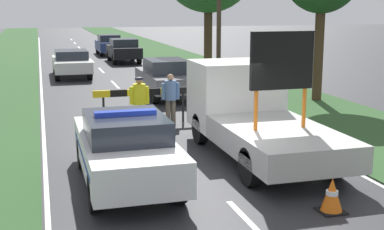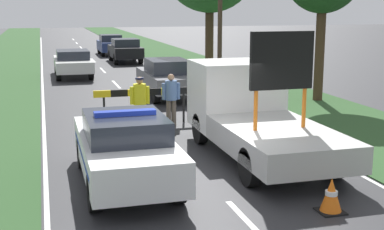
{
  "view_description": "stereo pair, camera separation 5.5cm",
  "coord_description": "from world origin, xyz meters",
  "px_view_note": "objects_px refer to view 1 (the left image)",
  "views": [
    {
      "loc": [
        -3.37,
        -10.56,
        3.74
      ],
      "look_at": [
        0.12,
        1.71,
        1.1
      ],
      "focal_mm": 50.0,
      "sensor_mm": 36.0,
      "label": 1
    },
    {
      "loc": [
        -3.31,
        -10.57,
        3.74
      ],
      "look_at": [
        0.12,
        1.71,
        1.1
      ],
      "focal_mm": 50.0,
      "sensor_mm": 36.0,
      "label": 2
    }
  ],
  "objects_px": {
    "road_barrier": "(144,95)",
    "queued_car_hatch_blue": "(109,45)",
    "work_truck": "(252,111)",
    "queued_car_sedan_black": "(124,50)",
    "queued_car_suv_grey": "(166,77)",
    "utility_pole": "(219,17)",
    "queued_car_van_white": "(71,62)",
    "traffic_cone_centre_front": "(118,120)",
    "police_car": "(125,148)",
    "pedestrian_civilian": "(171,95)",
    "traffic_cone_near_police": "(332,195)",
    "police_officer": "(139,99)"
  },
  "relations": [
    {
      "from": "queued_car_sedan_black",
      "to": "traffic_cone_near_police",
      "type": "bearing_deg",
      "value": 89.35
    },
    {
      "from": "queued_car_van_white",
      "to": "queued_car_hatch_blue",
      "type": "height_order",
      "value": "queued_car_hatch_blue"
    },
    {
      "from": "work_truck",
      "to": "utility_pole",
      "type": "bearing_deg",
      "value": -104.1
    },
    {
      "from": "queued_car_sedan_black",
      "to": "queued_car_van_white",
      "type": "bearing_deg",
      "value": 59.66
    },
    {
      "from": "queued_car_van_white",
      "to": "queued_car_sedan_black",
      "type": "relative_size",
      "value": 1.14
    },
    {
      "from": "traffic_cone_centre_front",
      "to": "utility_pole",
      "type": "bearing_deg",
      "value": 49.81
    },
    {
      "from": "work_truck",
      "to": "queued_car_sedan_black",
      "type": "xyz_separation_m",
      "value": [
        0.19,
        22.67,
        -0.26
      ]
    },
    {
      "from": "road_barrier",
      "to": "queued_car_hatch_blue",
      "type": "relative_size",
      "value": 0.81
    },
    {
      "from": "road_barrier",
      "to": "utility_pole",
      "type": "bearing_deg",
      "value": 57.02
    },
    {
      "from": "police_car",
      "to": "queued_car_van_white",
      "type": "distance_m",
      "value": 17.89
    },
    {
      "from": "queued_car_suv_grey",
      "to": "police_car",
      "type": "bearing_deg",
      "value": 72.44
    },
    {
      "from": "pedestrian_civilian",
      "to": "traffic_cone_centre_front",
      "type": "distance_m",
      "value": 1.81
    },
    {
      "from": "road_barrier",
      "to": "pedestrian_civilian",
      "type": "xyz_separation_m",
      "value": [
        0.78,
        -0.35,
        -0.0
      ]
    },
    {
      "from": "pedestrian_civilian",
      "to": "traffic_cone_near_police",
      "type": "bearing_deg",
      "value": -63.93
    },
    {
      "from": "police_officer",
      "to": "queued_car_van_white",
      "type": "xyz_separation_m",
      "value": [
        -1.2,
        13.24,
        -0.22
      ]
    },
    {
      "from": "queued_car_hatch_blue",
      "to": "utility_pole",
      "type": "relative_size",
      "value": 0.64
    },
    {
      "from": "work_truck",
      "to": "queued_car_suv_grey",
      "type": "height_order",
      "value": "work_truck"
    },
    {
      "from": "pedestrian_civilian",
      "to": "traffic_cone_near_police",
      "type": "relative_size",
      "value": 2.51
    },
    {
      "from": "police_car",
      "to": "utility_pole",
      "type": "relative_size",
      "value": 0.75
    },
    {
      "from": "queued_car_hatch_blue",
      "to": "road_barrier",
      "type": "bearing_deg",
      "value": 85.38
    },
    {
      "from": "queued_car_sedan_black",
      "to": "utility_pole",
      "type": "distance_m",
      "value": 13.17
    },
    {
      "from": "queued_car_suv_grey",
      "to": "pedestrian_civilian",
      "type": "bearing_deg",
      "value": 78.48
    },
    {
      "from": "pedestrian_civilian",
      "to": "queued_car_hatch_blue",
      "type": "height_order",
      "value": "pedestrian_civilian"
    },
    {
      "from": "queued_car_hatch_blue",
      "to": "utility_pole",
      "type": "height_order",
      "value": "utility_pole"
    },
    {
      "from": "queued_car_van_white",
      "to": "utility_pole",
      "type": "distance_m",
      "value": 9.08
    },
    {
      "from": "queued_car_suv_grey",
      "to": "police_officer",
      "type": "bearing_deg",
      "value": 69.64
    },
    {
      "from": "pedestrian_civilian",
      "to": "queued_car_suv_grey",
      "type": "bearing_deg",
      "value": 96.31
    },
    {
      "from": "queued_car_suv_grey",
      "to": "queued_car_van_white",
      "type": "bearing_deg",
      "value": -65.61
    },
    {
      "from": "police_officer",
      "to": "queued_car_hatch_blue",
      "type": "xyz_separation_m",
      "value": [
        2.28,
        25.28,
        -0.21
      ]
    },
    {
      "from": "utility_pole",
      "to": "queued_car_suv_grey",
      "type": "bearing_deg",
      "value": -158.18
    },
    {
      "from": "traffic_cone_near_police",
      "to": "queued_car_van_white",
      "type": "xyz_separation_m",
      "value": [
        -3.43,
        20.5,
        0.44
      ]
    },
    {
      "from": "traffic_cone_near_police",
      "to": "queued_car_hatch_blue",
      "type": "relative_size",
      "value": 0.16
    },
    {
      "from": "pedestrian_civilian",
      "to": "queued_car_suv_grey",
      "type": "xyz_separation_m",
      "value": [
        1.07,
        5.24,
        -0.14
      ]
    },
    {
      "from": "work_truck",
      "to": "traffic_cone_near_police",
      "type": "xyz_separation_m",
      "value": [
        -0.12,
        -4.21,
        -0.75
      ]
    },
    {
      "from": "work_truck",
      "to": "queued_car_van_white",
      "type": "height_order",
      "value": "work_truck"
    },
    {
      "from": "police_car",
      "to": "utility_pole",
      "type": "distance_m",
      "value": 13.19
    },
    {
      "from": "pedestrian_civilian",
      "to": "queued_car_sedan_black",
      "type": "distance_m",
      "value": 19.11
    },
    {
      "from": "pedestrian_civilian",
      "to": "work_truck",
      "type": "bearing_deg",
      "value": -53.11
    },
    {
      "from": "work_truck",
      "to": "road_barrier",
      "type": "height_order",
      "value": "work_truck"
    },
    {
      "from": "road_barrier",
      "to": "traffic_cone_centre_front",
      "type": "bearing_deg",
      "value": -150.77
    },
    {
      "from": "work_truck",
      "to": "queued_car_sedan_black",
      "type": "relative_size",
      "value": 1.43
    },
    {
      "from": "police_officer",
      "to": "queued_car_suv_grey",
      "type": "xyz_separation_m",
      "value": [
        2.16,
        5.82,
        -0.17
      ]
    },
    {
      "from": "work_truck",
      "to": "queued_car_van_white",
      "type": "distance_m",
      "value": 16.67
    },
    {
      "from": "queued_car_hatch_blue",
      "to": "work_truck",
      "type": "bearing_deg",
      "value": 90.13
    },
    {
      "from": "police_car",
      "to": "queued_car_van_white",
      "type": "xyz_separation_m",
      "value": [
        -0.05,
        17.88,
        -0.03
      ]
    },
    {
      "from": "traffic_cone_centre_front",
      "to": "queued_car_suv_grey",
      "type": "relative_size",
      "value": 0.13
    },
    {
      "from": "traffic_cone_centre_front",
      "to": "queued_car_van_white",
      "type": "distance_m",
      "value": 12.76
    },
    {
      "from": "police_officer",
      "to": "queued_car_van_white",
      "type": "height_order",
      "value": "police_officer"
    },
    {
      "from": "traffic_cone_centre_front",
      "to": "traffic_cone_near_police",
      "type": "bearing_deg",
      "value": -70.05
    },
    {
      "from": "traffic_cone_near_police",
      "to": "police_officer",
      "type": "bearing_deg",
      "value": 107.07
    }
  ]
}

